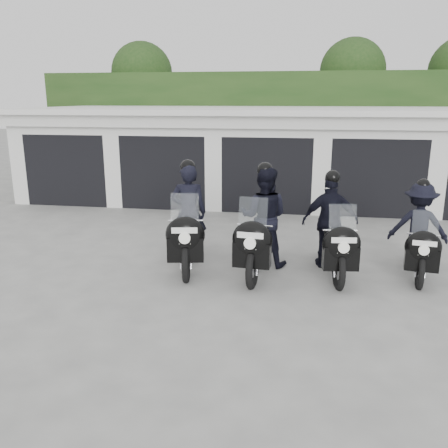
% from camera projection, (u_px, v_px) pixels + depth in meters
% --- Properties ---
extents(ground, '(80.00, 80.00, 0.00)m').
position_uv_depth(ground, '(242.00, 282.00, 8.73)').
color(ground, '#9C9B96').
rests_on(ground, ground).
extents(garage_block, '(16.40, 6.80, 2.96)m').
position_uv_depth(garage_block, '(272.00, 154.00, 16.04)').
color(garage_block, silver).
rests_on(garage_block, ground).
extents(background_vegetation, '(20.00, 3.90, 5.80)m').
position_uv_depth(background_vegetation, '(289.00, 110.00, 20.27)').
color(background_vegetation, '#1B3613').
rests_on(background_vegetation, ground).
extents(police_bike_a, '(1.02, 2.46, 2.16)m').
position_uv_depth(police_bike_a, '(188.00, 224.00, 9.44)').
color(police_bike_a, black).
rests_on(police_bike_a, ground).
extents(police_bike_b, '(1.03, 2.47, 2.15)m').
position_uv_depth(police_bike_b, '(262.00, 224.00, 9.22)').
color(police_bike_b, black).
rests_on(police_bike_b, ground).
extents(police_bike_c, '(1.16, 2.30, 2.01)m').
position_uv_depth(police_bike_c, '(332.00, 228.00, 9.14)').
color(police_bike_c, black).
rests_on(police_bike_c, ground).
extents(police_bike_d, '(1.18, 2.12, 1.86)m').
position_uv_depth(police_bike_d, '(419.00, 232.00, 9.08)').
color(police_bike_d, black).
rests_on(police_bike_d, ground).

